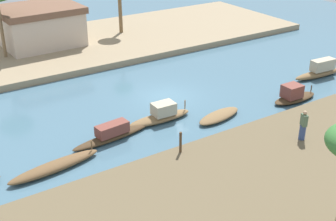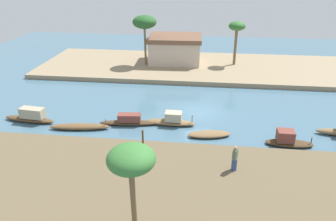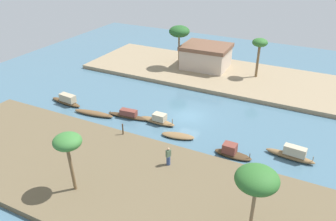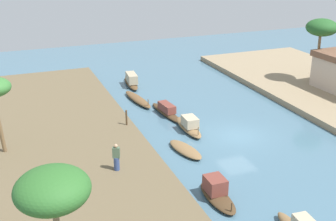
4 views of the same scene
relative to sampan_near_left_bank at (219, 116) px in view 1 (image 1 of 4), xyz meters
The scene contains 12 objects.
river_water 4.87m from the sampan_near_left_bank, 101.36° to the left, with size 69.79×69.79×0.00m, color #476B7F.
riverbank_left 8.93m from the sampan_near_left_bank, 96.16° to the right, with size 42.48×13.34×0.53m, color brown.
riverbank_right 18.45m from the sampan_near_left_bank, 92.98° to the left, with size 42.48×13.34×0.53m, color #937F60.
sampan_near_left_bank is the anchor object (origin of this frame).
sampan_foreground 6.03m from the sampan_near_left_bank, ahead, with size 3.62×1.28×1.25m.
sampan_with_red_awning 11.24m from the sampan_near_left_bank, ahead, with size 4.65×1.24×1.39m.
sampan_open_hull 10.89m from the sampan_near_left_bank, behind, with size 5.15×1.55×0.94m.
sampan_with_tall_canopy 7.04m from the sampan_near_left_bank, 169.38° to the left, with size 5.22×1.41×1.00m.
sampan_downstream_large 3.72m from the sampan_near_left_bank, 152.16° to the left, with size 4.32×1.20×1.19m.
person_on_near_bank 5.67m from the sampan_near_left_bank, 73.16° to the right, with size 0.46×0.50×1.76m.
mooring_post 5.72m from the sampan_near_left_bank, 150.36° to the right, with size 0.14×0.14×1.20m, color #4C3823.
riverside_building 20.34m from the sampan_near_left_bank, 103.67° to the left, with size 7.17×6.03×3.49m.
Camera 1 is at (-15.72, -24.51, 13.00)m, focal length 48.11 mm.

